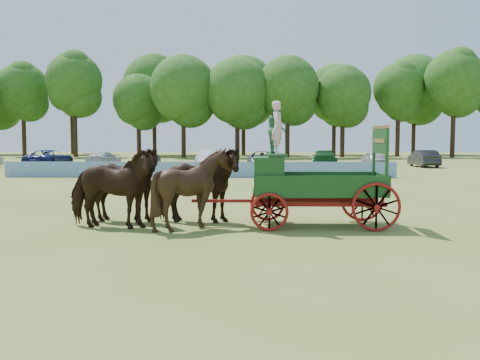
% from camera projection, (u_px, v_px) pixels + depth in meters
% --- Properties ---
extents(ground, '(160.00, 160.00, 0.00)m').
position_uv_depth(ground, '(176.00, 219.00, 17.41)').
color(ground, olive).
rests_on(ground, ground).
extents(horse_lead_left, '(2.96, 1.71, 2.35)m').
position_uv_depth(horse_lead_left, '(110.00, 188.00, 15.49)').
color(horse_lead_left, '#311E0D').
rests_on(horse_lead_left, ground).
extents(horse_lead_right, '(2.99, 1.81, 2.35)m').
position_uv_depth(horse_lead_right, '(120.00, 185.00, 16.59)').
color(horse_lead_right, '#311E0D').
rests_on(horse_lead_right, ground).
extents(horse_wheel_left, '(2.29, 2.07, 2.36)m').
position_uv_depth(horse_wheel_left, '(193.00, 188.00, 15.44)').
color(horse_wheel_left, '#311E0D').
rests_on(horse_wheel_left, ground).
extents(horse_wheel_right, '(2.91, 1.56, 2.35)m').
position_uv_depth(horse_wheel_right, '(197.00, 185.00, 16.54)').
color(horse_wheel_right, '#311E0D').
rests_on(horse_wheel_right, ground).
extents(farm_dray, '(5.99, 2.00, 3.69)m').
position_uv_depth(farm_dray, '(294.00, 172.00, 15.91)').
color(farm_dray, maroon).
rests_on(farm_dray, ground).
extents(sponsor_banner, '(26.00, 0.08, 1.05)m').
position_uv_depth(sponsor_banner, '(199.00, 170.00, 35.33)').
color(sponsor_banner, '#1E50A5').
rests_on(sponsor_banner, ground).
extents(parked_cars, '(45.69, 7.09, 1.58)m').
position_uv_depth(parked_cars, '(185.00, 159.00, 47.41)').
color(parked_cars, silver).
rests_on(parked_cars, ground).
extents(treeline, '(89.10, 23.06, 15.50)m').
position_uv_depth(treeline, '(222.00, 89.00, 76.37)').
color(treeline, '#382314').
rests_on(treeline, ground).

